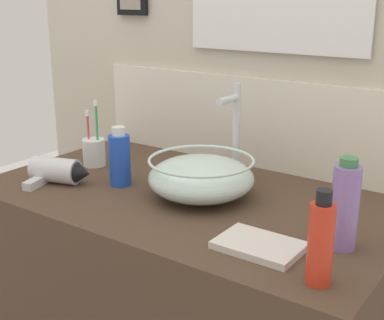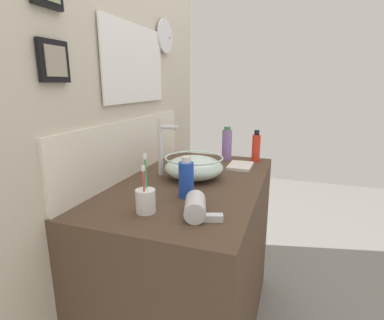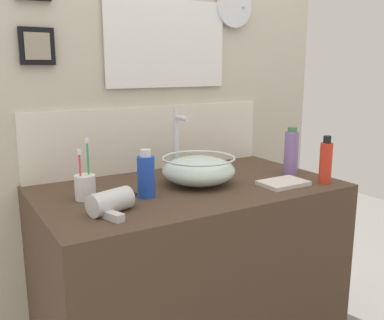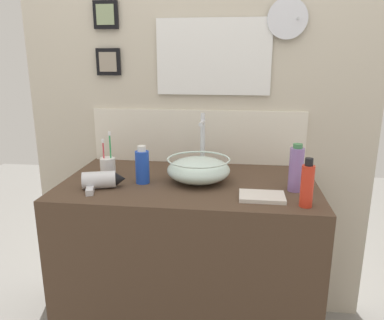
# 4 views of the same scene
# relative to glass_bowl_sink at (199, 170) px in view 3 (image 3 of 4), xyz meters

# --- Properties ---
(vanity_counter) EXTENTS (1.14, 0.66, 0.87)m
(vanity_counter) POSITION_rel_glass_bowl_sink_xyz_m (-0.04, 0.00, -0.49)
(vanity_counter) COLOR #4C3828
(vanity_counter) RESTS_ON ground
(back_panel) EXTENTS (1.83, 0.10, 2.47)m
(back_panel) POSITION_rel_glass_bowl_sink_xyz_m (-0.04, 0.36, 0.31)
(back_panel) COLOR beige
(back_panel) RESTS_ON ground
(glass_bowl_sink) EXTENTS (0.28, 0.28, 0.11)m
(glass_bowl_sink) POSITION_rel_glass_bowl_sink_xyz_m (0.00, 0.00, 0.00)
(glass_bowl_sink) COLOR silver
(glass_bowl_sink) RESTS_ON vanity_counter
(faucet) EXTENTS (0.02, 0.11, 0.29)m
(faucet) POSITION_rel_glass_bowl_sink_xyz_m (0.00, 0.17, 0.10)
(faucet) COLOR silver
(faucet) RESTS_ON vanity_counter
(hair_drier) EXTENTS (0.19, 0.17, 0.07)m
(hair_drier) POSITION_rel_glass_bowl_sink_xyz_m (-0.40, -0.14, -0.02)
(hair_drier) COLOR silver
(hair_drier) RESTS_ON vanity_counter
(toothbrush_cup) EXTENTS (0.07, 0.07, 0.21)m
(toothbrush_cup) POSITION_rel_glass_bowl_sink_xyz_m (-0.44, 0.04, -0.01)
(toothbrush_cup) COLOR white
(toothbrush_cup) RESTS_ON vanity_counter
(shampoo_bottle) EXTENTS (0.06, 0.06, 0.20)m
(shampoo_bottle) POSITION_rel_glass_bowl_sink_xyz_m (0.42, -0.07, 0.04)
(shampoo_bottle) COLOR #8C6BB2
(shampoo_bottle) RESTS_ON vanity_counter
(spray_bottle) EXTENTS (0.06, 0.06, 0.17)m
(spray_bottle) POSITION_rel_glass_bowl_sink_xyz_m (-0.25, -0.05, 0.02)
(spray_bottle) COLOR blue
(spray_bottle) RESTS_ON vanity_counter
(soap_dispenser) EXTENTS (0.05, 0.05, 0.19)m
(soap_dispenser) POSITION_rel_glass_bowl_sink_xyz_m (0.43, -0.24, 0.03)
(soap_dispenser) COLOR red
(soap_dispenser) RESTS_ON vanity_counter
(hand_towel) EXTENTS (0.18, 0.12, 0.02)m
(hand_towel) POSITION_rel_glass_bowl_sink_xyz_m (0.28, -0.18, -0.05)
(hand_towel) COLOR silver
(hand_towel) RESTS_ON vanity_counter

